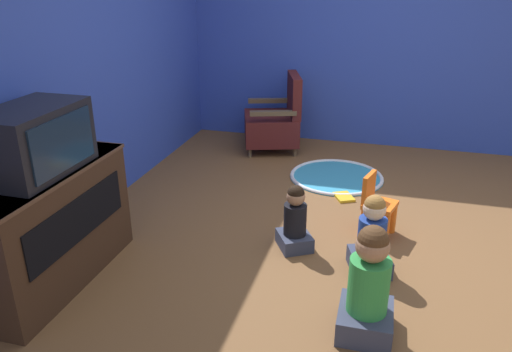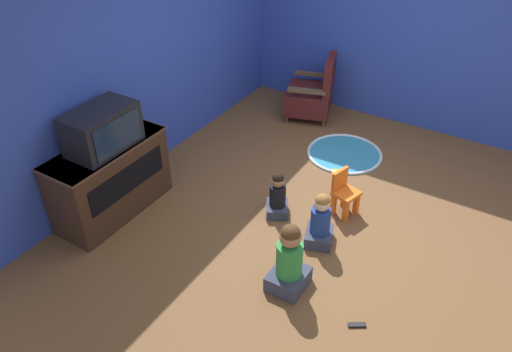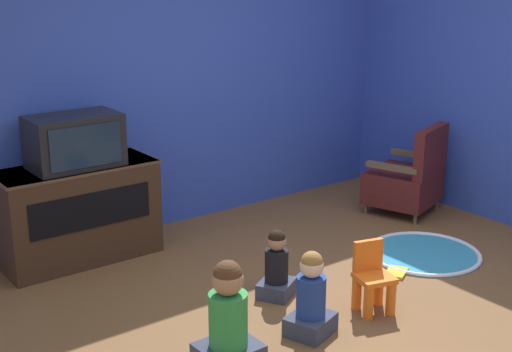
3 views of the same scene
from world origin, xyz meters
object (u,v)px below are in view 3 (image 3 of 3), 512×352
book (396,272)px  child_watching_right (311,299)px  child_watching_center (277,268)px  yellow_kid_chair (373,282)px  child_watching_left (228,323)px  tv_cabinet (79,212)px  black_armchair (408,179)px  television (75,141)px

book → child_watching_right: bearing=166.8°
child_watching_center → yellow_kid_chair: bearing=-86.0°
child_watching_left → tv_cabinet: bearing=90.0°
black_armchair → child_watching_left: (-3.01, -1.26, -0.03)m
tv_cabinet → television: bearing=-90.0°
television → book: television is taller
television → yellow_kid_chair: (1.25, -2.06, -0.79)m
tv_cabinet → black_armchair: bearing=-15.4°
tv_cabinet → child_watching_left: tv_cabinet is taller
television → yellow_kid_chair: television is taller
child_watching_left → child_watching_right: size_ratio=1.20×
television → child_watching_right: bearing=-71.4°
tv_cabinet → child_watching_left: (0.02, -2.10, -0.11)m
television → yellow_kid_chair: bearing=-58.8°
black_armchair → book: size_ratio=3.44×
black_armchair → child_watching_right: (-2.34, -1.25, -0.08)m
black_armchair → child_watching_center: size_ratio=1.70×
television → child_watching_center: television is taller
television → black_armchair: television is taller
television → book: size_ratio=2.76×
television → child_watching_right: 2.29m
child_watching_center → child_watching_right: 0.60m
yellow_kid_chair → child_watching_center: size_ratio=0.97×
black_armchair → child_watching_right: black_armchair is taller
black_armchair → child_watching_center: (-2.17, -0.67, -0.11)m
television → child_watching_left: (0.02, -2.07, -0.70)m
child_watching_center → child_watching_left: bearing=-174.9°
child_watching_right → yellow_kid_chair: bearing=-19.8°
yellow_kid_chair → tv_cabinet: bearing=136.7°
black_armchair → child_watching_center: 2.27m
television → child_watching_center: size_ratio=1.37×
yellow_kid_chair → television: bearing=137.1°
child_watching_left → yellow_kid_chair: bearing=-0.3°
black_armchair → child_watching_right: 2.65m
tv_cabinet → yellow_kid_chair: 2.45m
television → black_armchair: bearing=-14.9°
tv_cabinet → television: (0.00, -0.03, 0.60)m
tv_cabinet → yellow_kid_chair: bearing=-59.1°
yellow_kid_chair → child_watching_right: 0.56m
child_watching_center → book: 1.05m
black_armchair → yellow_kid_chair: size_ratio=1.76×
black_armchair → child_watching_right: size_ratio=1.51×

